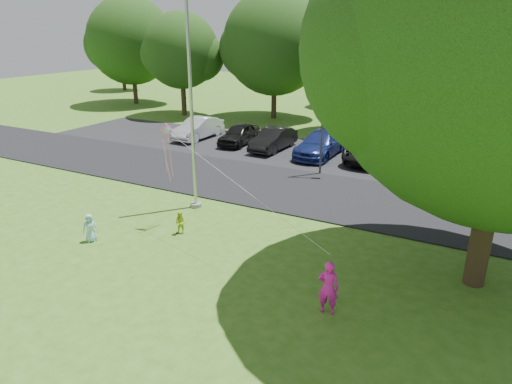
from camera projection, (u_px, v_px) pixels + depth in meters
The scene contains 13 objects.
ground at pixel (196, 278), 14.28m from camera, with size 120.00×120.00×0.00m, color #3A6A1C.
park_road at pixel (305, 191), 21.73m from camera, with size 60.00×6.00×0.06m, color black.
parking_strip at pixel (347, 159), 27.12m from camera, with size 42.00×7.00×0.06m, color black.
flagpole at pixel (192, 112), 18.55m from camera, with size 0.50×0.50×10.00m.
street_lamp at pixel (328, 110), 23.13m from camera, with size 1.56×0.68×5.76m.
trash_can at pixel (389, 168), 23.55m from camera, with size 0.67×0.67×1.06m.
tree_row at pixel (413, 53), 31.71m from camera, with size 64.35×11.94×10.88m.
horizon_trees at pixel (461, 65), 39.10m from camera, with size 77.46×7.20×7.02m.
parked_cars at pixel (348, 147), 26.86m from camera, with size 22.87×5.64×1.48m.
woman at pixel (328, 288), 12.32m from camera, with size 0.57×0.37×1.57m, color #FB21B4.
child_yellow at pixel (181, 223), 17.20m from camera, with size 0.44×0.34×0.90m, color #BFD822.
child_blue at pixel (90, 228), 16.57m from camera, with size 0.52×0.34×1.07m, color #99DDEB.
kite at pixel (171, 145), 16.82m from camera, with size 7.72×2.98×2.36m.
Camera 1 is at (7.56, -10.13, 7.41)m, focal length 32.00 mm.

